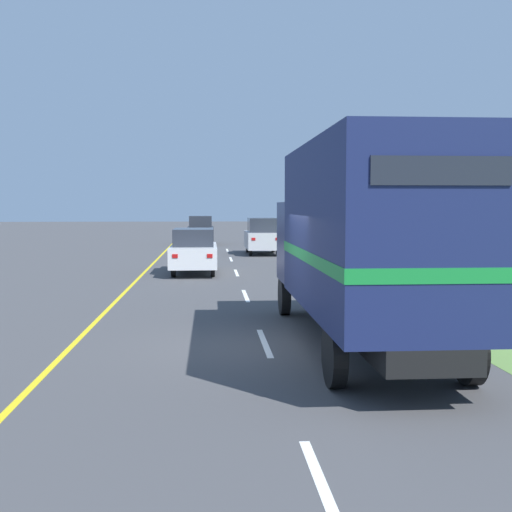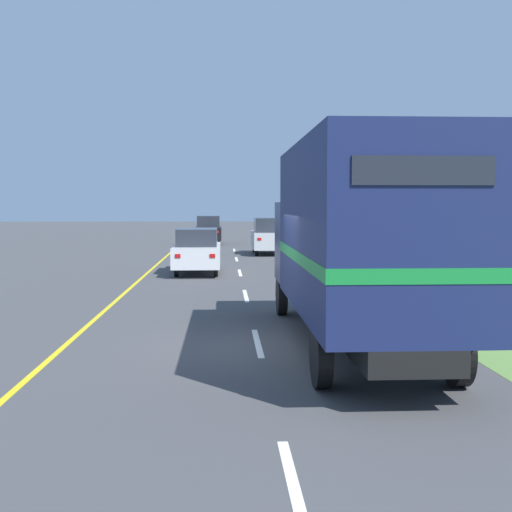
{
  "view_description": "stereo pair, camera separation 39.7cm",
  "coord_description": "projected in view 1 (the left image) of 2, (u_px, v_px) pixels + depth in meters",
  "views": [
    {
      "loc": [
        -1.06,
        -11.97,
        2.67
      ],
      "look_at": [
        0.3,
        6.8,
        1.2
      ],
      "focal_mm": 45.0,
      "sensor_mm": 36.0,
      "label": 1
    },
    {
      "loc": [
        -0.66,
        -11.99,
        2.67
      ],
      "look_at": [
        0.3,
        6.8,
        1.2
      ],
      "focal_mm": 45.0,
      "sensor_mm": 36.0,
      "label": 2
    }
  ],
  "objects": [
    {
      "name": "lead_car_white",
      "position": [
        194.0,
        250.0,
        25.47
      ],
      "size": [
        1.8,
        4.55,
        1.78
      ],
      "color": "black",
      "rests_on": "ground"
    },
    {
      "name": "roadside_tree_mid",
      "position": [
        416.0,
        189.0,
        32.5
      ],
      "size": [
        4.0,
        4.0,
        5.53
      ],
      "color": "#4C3823",
      "rests_on": "ground"
    },
    {
      "name": "lead_car_black_ahead",
      "position": [
        201.0,
        230.0,
        45.07
      ],
      "size": [
        1.8,
        4.29,
        1.99
      ],
      "color": "black",
      "rests_on": "ground"
    },
    {
      "name": "edge_line_yellow",
      "position": [
        142.0,
        274.0,
        25.02
      ],
      "size": [
        0.12,
        60.3,
        0.01
      ],
      "primitive_type": "cube",
      "color": "yellow",
      "rests_on": "ground"
    },
    {
      "name": "ground_plane",
      "position": [
        266.0,
        347.0,
        12.19
      ],
      "size": [
        200.0,
        200.0,
        0.0
      ],
      "primitive_type": "plane",
      "color": "#444447"
    },
    {
      "name": "centre_dash_near",
      "position": [
        264.0,
        342.0,
        12.54
      ],
      "size": [
        0.12,
        2.6,
        0.01
      ],
      "primitive_type": "cube",
      "color": "white",
      "rests_on": "ground"
    },
    {
      "name": "delineator_post",
      "position": [
        480.0,
        320.0,
        12.18
      ],
      "size": [
        0.08,
        0.08,
        0.95
      ],
      "color": "white",
      "rests_on": "ground"
    },
    {
      "name": "highway_sign",
      "position": [
        465.0,
        240.0,
        18.53
      ],
      "size": [
        2.27,
        0.09,
        2.78
      ],
      "color": "#9E9EA3",
      "rests_on": "ground"
    },
    {
      "name": "centre_dash_far",
      "position": [
        231.0,
        259.0,
        32.23
      ],
      "size": [
        0.12,
        2.6,
        0.01
      ],
      "primitive_type": "cube",
      "color": "white",
      "rests_on": "ground"
    },
    {
      "name": "centre_dash_mid_b",
      "position": [
        236.0,
        273.0,
        25.67
      ],
      "size": [
        0.12,
        2.6,
        0.01
      ],
      "primitive_type": "cube",
      "color": "white",
      "rests_on": "ground"
    },
    {
      "name": "centre_dash_nearest",
      "position": [
        325.0,
        492.0,
        5.98
      ],
      "size": [
        0.12,
        2.6,
        0.01
      ],
      "primitive_type": "cube",
      "color": "white",
      "rests_on": "ground"
    },
    {
      "name": "horse_trailer_truck",
      "position": [
        364.0,
        238.0,
        11.83
      ],
      "size": [
        2.39,
        8.53,
        3.75
      ],
      "color": "black",
      "rests_on": "ground"
    },
    {
      "name": "centre_dash_farthest",
      "position": [
        227.0,
        250.0,
        38.79
      ],
      "size": [
        0.12,
        2.6,
        0.01
      ],
      "primitive_type": "cube",
      "color": "white",
      "rests_on": "ground"
    },
    {
      "name": "centre_dash_mid_a",
      "position": [
        246.0,
        296.0,
        19.1
      ],
      "size": [
        0.12,
        2.6,
        0.01
      ],
      "primitive_type": "cube",
      "color": "white",
      "rests_on": "ground"
    },
    {
      "name": "lead_car_silver_ahead",
      "position": [
        262.0,
        236.0,
        35.65
      ],
      "size": [
        1.8,
        4.25,
        2.02
      ],
      "color": "black",
      "rests_on": "ground"
    }
  ]
}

